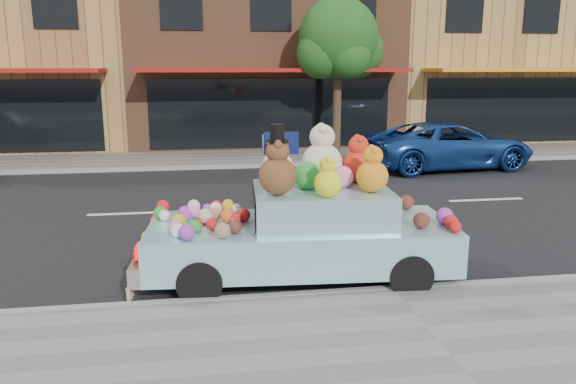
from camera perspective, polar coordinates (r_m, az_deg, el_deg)
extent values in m
plane|color=black|center=(12.44, 2.99, -1.47)|extent=(120.00, 120.00, 0.00)
cube|color=gray|center=(6.58, 15.01, -14.77)|extent=(60.00, 3.00, 0.12)
cube|color=gray|center=(18.71, -1.08, 3.54)|extent=(60.00, 3.00, 0.12)
cube|color=gray|center=(7.84, 10.58, -9.89)|extent=(60.00, 0.12, 0.13)
cube|color=gray|center=(17.25, -0.40, 2.77)|extent=(60.00, 0.12, 0.13)
cube|color=#AA8647|center=(24.96, -27.03, 12.42)|extent=(10.00, 8.00, 7.00)
cube|color=black|center=(20.38, -22.65, 17.29)|extent=(1.40, 0.06, 1.60)
cube|color=brown|center=(23.94, -2.95, 13.80)|extent=(10.00, 8.00, 7.00)
cube|color=black|center=(20.01, -1.67, 8.00)|extent=(8.50, 0.06, 2.40)
cube|color=#A5140F|center=(19.07, -1.36, 12.28)|extent=(9.00, 1.80, 0.12)
cube|color=black|center=(19.89, -10.81, 18.15)|extent=(1.40, 0.06, 1.60)
cube|color=black|center=(20.03, -1.74, 18.32)|extent=(1.40, 0.06, 1.60)
cube|color=black|center=(20.62, 6.99, 18.07)|extent=(1.40, 0.06, 1.60)
cube|color=#AA8647|center=(26.89, 19.36, 13.00)|extent=(10.00, 8.00, 7.00)
cube|color=black|center=(23.46, 23.59, 7.65)|extent=(8.50, 0.06, 2.40)
cube|color=orange|center=(22.66, 25.12, 11.18)|extent=(9.00, 1.80, 0.12)
cube|color=black|center=(22.03, 17.53, 17.25)|extent=(1.40, 0.06, 1.60)
cube|color=black|center=(23.48, 24.40, 16.42)|extent=(1.40, 0.06, 1.60)
cylinder|color=#38281C|center=(18.90, 4.98, 8.29)|extent=(0.28, 0.28, 3.20)
sphere|color=#184E16|center=(18.87, 5.12, 15.33)|extent=(2.60, 2.60, 2.60)
sphere|color=#184E16|center=(19.32, 6.96, 14.04)|extent=(1.80, 1.80, 1.80)
sphere|color=#184E16|center=(18.52, 3.39, 13.86)|extent=(1.60, 1.60, 1.60)
sphere|color=#184E16|center=(18.32, 6.17, 13.51)|extent=(1.40, 1.40, 1.40)
sphere|color=#184E16|center=(19.37, 3.78, 14.40)|extent=(1.60, 1.60, 1.60)
imported|color=#1B4599|center=(17.63, 16.04, 4.59)|extent=(5.26, 2.82, 1.40)
cylinder|color=black|center=(7.77, 12.33, -8.30)|extent=(0.61, 0.24, 0.60)
cylinder|color=black|center=(9.19, 9.47, -4.86)|extent=(0.61, 0.24, 0.60)
cylinder|color=black|center=(7.46, -8.96, -9.07)|extent=(0.61, 0.24, 0.60)
cylinder|color=black|center=(8.92, -8.30, -5.35)|extent=(0.61, 0.24, 0.60)
cube|color=#9CDAE9|center=(8.13, 1.27, -5.17)|extent=(4.40, 1.98, 0.60)
cube|color=#9CDAE9|center=(8.02, 3.42, -1.36)|extent=(2.00, 1.62, 0.50)
cube|color=silver|center=(8.25, -14.35, -6.42)|extent=(0.28, 1.79, 0.26)
cube|color=red|center=(7.50, -14.92, -5.80)|extent=(0.08, 0.28, 0.16)
cube|color=red|center=(8.79, -13.45, -3.00)|extent=(0.08, 0.28, 0.16)
cube|color=black|center=(7.94, -3.38, -1.51)|extent=(0.13, 1.30, 0.40)
sphere|color=brown|center=(7.50, -1.06, 1.65)|extent=(0.52, 0.52, 0.52)
sphere|color=brown|center=(7.44, -1.07, 4.17)|extent=(0.32, 0.32, 0.32)
sphere|color=brown|center=(7.32, -0.95, 4.85)|extent=(0.12, 0.12, 0.12)
sphere|color=brown|center=(7.54, -1.19, 5.08)|extent=(0.12, 0.12, 0.12)
cylinder|color=black|center=(7.42, -1.07, 5.22)|extent=(0.31, 0.31, 0.02)
cylinder|color=black|center=(7.41, -1.08, 6.06)|extent=(0.19, 0.19, 0.22)
sphere|color=beige|center=(8.25, 3.46, 2.95)|extent=(0.60, 0.60, 0.60)
sphere|color=beige|center=(8.19, 3.50, 5.61)|extent=(0.37, 0.37, 0.37)
sphere|color=beige|center=(8.05, 3.71, 6.35)|extent=(0.14, 0.14, 0.14)
sphere|color=beige|center=(8.31, 3.32, 6.55)|extent=(0.14, 0.14, 0.14)
sphere|color=orange|center=(7.75, 8.55, 1.59)|extent=(0.44, 0.44, 0.44)
sphere|color=orange|center=(7.70, 8.62, 3.66)|extent=(0.27, 0.27, 0.27)
sphere|color=orange|center=(7.60, 8.86, 4.21)|extent=(0.10, 0.10, 0.10)
sphere|color=orange|center=(7.78, 8.43, 4.42)|extent=(0.10, 0.10, 0.10)
sphere|color=red|center=(8.41, 7.12, 2.64)|extent=(0.48, 0.48, 0.48)
sphere|color=red|center=(8.36, 7.18, 4.73)|extent=(0.30, 0.30, 0.30)
sphere|color=red|center=(8.25, 7.40, 5.30)|extent=(0.11, 0.11, 0.11)
sphere|color=red|center=(8.45, 7.01, 5.49)|extent=(0.11, 0.11, 0.11)
sphere|color=white|center=(8.29, -1.10, 2.57)|extent=(0.47, 0.47, 0.47)
sphere|color=white|center=(8.24, -1.10, 4.66)|extent=(0.29, 0.29, 0.29)
sphere|color=white|center=(8.13, -1.01, 5.22)|extent=(0.11, 0.11, 0.11)
sphere|color=white|center=(8.33, -1.20, 5.40)|extent=(0.11, 0.11, 0.11)
sphere|color=yellow|center=(7.39, 4.09, 0.88)|extent=(0.37, 0.37, 0.37)
sphere|color=yellow|center=(7.35, 4.11, 2.71)|extent=(0.23, 0.23, 0.23)
sphere|color=yellow|center=(7.25, 4.27, 3.19)|extent=(0.09, 0.09, 0.09)
sphere|color=yellow|center=(7.41, 3.98, 3.39)|extent=(0.09, 0.09, 0.09)
sphere|color=#248529|center=(7.90, 2.03, 1.63)|extent=(0.40, 0.40, 0.40)
sphere|color=pink|center=(8.03, 5.53, 1.54)|extent=(0.32, 0.32, 0.32)
sphere|color=#248529|center=(7.69, -10.24, -3.54)|extent=(0.15, 0.15, 0.15)
sphere|color=purple|center=(7.93, -5.37, -2.88)|extent=(0.15, 0.15, 0.15)
sphere|color=purple|center=(8.17, -8.36, -2.34)|extent=(0.19, 0.19, 0.19)
sphere|color=purple|center=(8.04, -8.27, -2.71)|extent=(0.16, 0.16, 0.16)
sphere|color=beige|center=(7.56, -6.33, -3.72)|extent=(0.13, 0.13, 0.13)
sphere|color=pink|center=(8.34, -9.50, -2.06)|extent=(0.19, 0.19, 0.19)
sphere|color=red|center=(7.77, -9.23, -3.31)|extent=(0.15, 0.15, 0.15)
sphere|color=red|center=(7.94, -5.24, -2.76)|extent=(0.17, 0.17, 0.17)
sphere|color=red|center=(7.76, -7.74, -3.24)|extent=(0.16, 0.16, 0.16)
sphere|color=beige|center=(8.60, -5.26, -1.65)|extent=(0.14, 0.14, 0.14)
sphere|color=#C99216|center=(8.67, -6.11, -1.37)|extent=(0.19, 0.19, 0.19)
sphere|color=white|center=(7.48, -11.21, -4.03)|extent=(0.15, 0.15, 0.15)
sphere|color=#552218|center=(8.04, -8.86, -2.80)|extent=(0.14, 0.14, 0.14)
sphere|color=purple|center=(8.43, -10.45, -1.98)|extent=(0.18, 0.18, 0.18)
sphere|color=#E95416|center=(8.04, -6.16, -2.43)|extent=(0.21, 0.21, 0.21)
sphere|color=#8D644E|center=(8.25, -7.38, -2.20)|extent=(0.18, 0.18, 0.18)
sphere|color=#552218|center=(7.55, -5.42, -3.53)|extent=(0.19, 0.19, 0.19)
sphere|color=#248529|center=(8.44, -12.87, -2.04)|extent=(0.19, 0.19, 0.19)
sphere|color=white|center=(8.12, -8.72, -2.51)|extent=(0.17, 0.17, 0.17)
sphere|color=purple|center=(7.34, -10.27, -4.05)|extent=(0.21, 0.21, 0.21)
sphere|color=beige|center=(7.50, -11.16, -3.82)|extent=(0.19, 0.19, 0.19)
sphere|color=red|center=(8.11, -4.53, -2.34)|extent=(0.20, 0.20, 0.20)
sphere|color=#552218|center=(7.56, -11.19, -3.83)|extent=(0.15, 0.15, 0.15)
sphere|color=#248529|center=(7.65, -9.49, -3.43)|extent=(0.19, 0.19, 0.19)
sphere|color=#C99216|center=(7.92, -11.01, -2.89)|extent=(0.20, 0.20, 0.20)
sphere|color=beige|center=(8.72, -9.55, -1.41)|extent=(0.19, 0.19, 0.19)
sphere|color=red|center=(8.79, -12.58, -1.41)|extent=(0.19, 0.19, 0.19)
sphere|color=purple|center=(8.62, -8.22, -1.68)|extent=(0.15, 0.15, 0.15)
sphere|color=beige|center=(8.51, -7.35, -1.68)|extent=(0.19, 0.19, 0.19)
sphere|color=pink|center=(7.71, -11.33, -3.44)|extent=(0.17, 0.17, 0.17)
sphere|color=purple|center=(8.21, -10.31, -2.38)|extent=(0.18, 0.18, 0.18)
sphere|color=beige|center=(8.30, -12.44, -2.34)|extent=(0.17, 0.17, 0.17)
sphere|color=red|center=(8.73, -7.29, -1.39)|extent=(0.17, 0.17, 0.17)
sphere|color=#8D644E|center=(7.35, -6.65, -3.89)|extent=(0.21, 0.21, 0.21)
sphere|color=#D8A88C|center=(8.03, -8.38, -2.42)|extent=(0.22, 0.22, 0.22)
sphere|color=#8D644E|center=(8.95, -13.61, -3.57)|extent=(0.12, 0.12, 0.12)
sphere|color=red|center=(8.38, -14.20, -4.68)|extent=(0.13, 0.13, 0.13)
sphere|color=red|center=(7.72, -15.02, -6.22)|extent=(0.14, 0.14, 0.14)
sphere|color=purple|center=(8.14, -14.49, -5.20)|extent=(0.14, 0.14, 0.14)
sphere|color=#C99216|center=(8.46, -14.12, -4.39)|extent=(0.17, 0.17, 0.17)
sphere|color=red|center=(8.43, -14.15, -4.60)|extent=(0.13, 0.13, 0.13)
sphere|color=red|center=(7.88, 16.62, -3.40)|extent=(0.17, 0.17, 0.17)
sphere|color=red|center=(8.06, 16.25, -2.92)|extent=(0.19, 0.19, 0.19)
sphere|color=purple|center=(8.23, 15.63, -2.37)|extent=(0.25, 0.25, 0.25)
sphere|color=#8D644E|center=(8.41, 11.07, -2.09)|extent=(0.16, 0.16, 0.16)
sphere|color=#552218|center=(7.95, 13.40, -2.83)|extent=(0.23, 0.23, 0.23)
sphere|color=#552218|center=(8.95, 11.93, -1.03)|extent=(0.23, 0.23, 0.23)
sphere|color=#8D644E|center=(8.09, 13.62, -2.77)|extent=(0.17, 0.17, 0.17)
sphere|color=#8D644E|center=(8.54, 10.50, -1.69)|extent=(0.21, 0.21, 0.21)
cylinder|color=#997A54|center=(7.56, -15.88, -10.20)|extent=(0.06, 0.06, 0.17)
sphere|color=#997A54|center=(7.53, -15.93, -9.53)|extent=(0.07, 0.07, 0.07)
cylinder|color=#997A54|center=(7.68, -15.70, -9.82)|extent=(0.06, 0.06, 0.17)
sphere|color=#997A54|center=(7.65, -15.75, -9.17)|extent=(0.07, 0.07, 0.07)
cylinder|color=#997A54|center=(7.80, -15.53, -9.46)|extent=(0.06, 0.06, 0.17)
sphere|color=#997A54|center=(7.77, -15.57, -8.81)|extent=(0.07, 0.07, 0.07)
cylinder|color=#997A54|center=(7.92, -15.36, -9.10)|extent=(0.06, 0.06, 0.17)
sphere|color=#997A54|center=(7.89, -15.40, -8.46)|extent=(0.07, 0.07, 0.07)
cylinder|color=#997A54|center=(8.04, -15.20, -8.76)|extent=(0.06, 0.06, 0.17)
sphere|color=#997A54|center=(8.01, -15.24, -8.13)|extent=(0.07, 0.07, 0.07)
cylinder|color=#997A54|center=(8.16, -15.04, -8.43)|extent=(0.06, 0.06, 0.17)
sphere|color=#997A54|center=(8.13, -15.08, -7.80)|extent=(0.07, 0.07, 0.07)
cylinder|color=#997A54|center=(8.28, -14.88, -8.10)|extent=(0.06, 0.06, 0.17)
sphere|color=#997A54|center=(8.25, -14.92, -7.49)|extent=(0.07, 0.07, 0.07)
cylinder|color=#997A54|center=(8.40, -14.74, -7.79)|extent=(0.06, 0.06, 0.17)
sphere|color=#997A54|center=(8.37, -14.77, -7.18)|extent=(0.07, 0.07, 0.07)
cylinder|color=#997A54|center=(8.52, -14.59, -7.48)|extent=(0.06, 0.06, 0.17)
sphere|color=#997A54|center=(8.49, -14.63, -6.88)|extent=(0.07, 0.07, 0.07)
cylinder|color=#997A54|center=(8.64, -14.45, -7.19)|extent=(0.06, 0.06, 0.17)
sphere|color=#997A54|center=(8.61, -14.49, -6.59)|extent=(0.07, 0.07, 0.07)
cylinder|color=#997A54|center=(8.76, -14.31, -6.90)|extent=(0.06, 0.06, 0.17)
sphere|color=#997A54|center=(8.73, -14.35, -6.31)|extent=(0.07, 0.07, 0.07)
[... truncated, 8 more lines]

